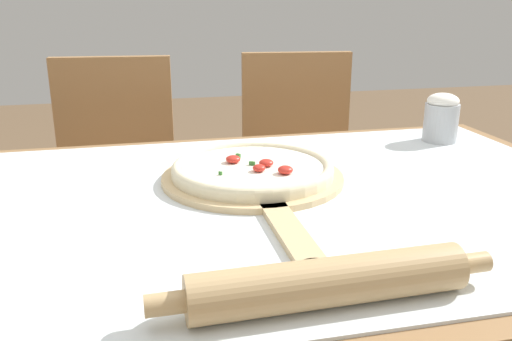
{
  "coord_description": "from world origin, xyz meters",
  "views": [
    {
      "loc": [
        -0.26,
        -0.89,
        1.09
      ],
      "look_at": [
        -0.04,
        0.07,
        0.76
      ],
      "focal_mm": 38.0,
      "sensor_mm": 36.0,
      "label": 1
    }
  ],
  "objects_px": {
    "pizza": "(253,168)",
    "chair_left": "(116,177)",
    "pizza_peel": "(256,182)",
    "chair_right": "(299,165)",
    "flour_cup": "(441,117)",
    "rolling_pin": "(329,282)"
  },
  "relations": [
    {
      "from": "chair_left",
      "to": "flour_cup",
      "type": "relative_size",
      "value": 7.36
    },
    {
      "from": "pizza",
      "to": "chair_right",
      "type": "bearing_deg",
      "value": 65.78
    },
    {
      "from": "pizza_peel",
      "to": "pizza",
      "type": "relative_size",
      "value": 1.86
    },
    {
      "from": "pizza_peel",
      "to": "rolling_pin",
      "type": "distance_m",
      "value": 0.44
    },
    {
      "from": "pizza",
      "to": "chair_left",
      "type": "xyz_separation_m",
      "value": [
        -0.29,
        0.73,
        -0.24
      ]
    },
    {
      "from": "pizza",
      "to": "chair_left",
      "type": "bearing_deg",
      "value": 112.12
    },
    {
      "from": "chair_right",
      "to": "pizza_peel",
      "type": "bearing_deg",
      "value": -106.84
    },
    {
      "from": "rolling_pin",
      "to": "chair_right",
      "type": "xyz_separation_m",
      "value": [
        0.34,
        1.19,
        -0.24
      ]
    },
    {
      "from": "pizza",
      "to": "rolling_pin",
      "type": "distance_m",
      "value": 0.46
    },
    {
      "from": "pizza_peel",
      "to": "chair_right",
      "type": "distance_m",
      "value": 0.85
    },
    {
      "from": "rolling_pin",
      "to": "flour_cup",
      "type": "height_order",
      "value": "flour_cup"
    },
    {
      "from": "chair_right",
      "to": "flour_cup",
      "type": "relative_size",
      "value": 7.36
    },
    {
      "from": "pizza_peel",
      "to": "flour_cup",
      "type": "distance_m",
      "value": 0.57
    },
    {
      "from": "chair_left",
      "to": "chair_right",
      "type": "xyz_separation_m",
      "value": [
        0.62,
        -0.0,
        0.0
      ]
    },
    {
      "from": "rolling_pin",
      "to": "chair_right",
      "type": "bearing_deg",
      "value": 74.17
    },
    {
      "from": "rolling_pin",
      "to": "chair_left",
      "type": "xyz_separation_m",
      "value": [
        -0.28,
        1.19,
        -0.24
      ]
    },
    {
      "from": "chair_left",
      "to": "pizza",
      "type": "bearing_deg",
      "value": -62.66
    },
    {
      "from": "pizza_peel",
      "to": "flour_cup",
      "type": "bearing_deg",
      "value": 22.56
    },
    {
      "from": "chair_left",
      "to": "pizza_peel",
      "type": "bearing_deg",
      "value": -63.39
    },
    {
      "from": "pizza_peel",
      "to": "pizza",
      "type": "bearing_deg",
      "value": 89.74
    },
    {
      "from": "rolling_pin",
      "to": "flour_cup",
      "type": "relative_size",
      "value": 3.54
    },
    {
      "from": "pizza_peel",
      "to": "pizza",
      "type": "height_order",
      "value": "pizza"
    }
  ]
}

